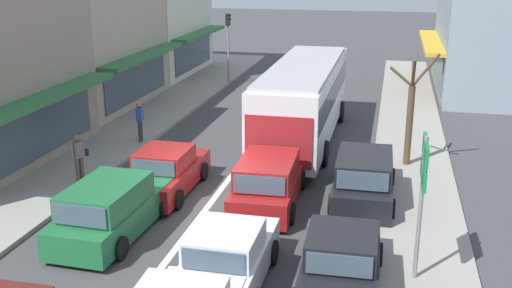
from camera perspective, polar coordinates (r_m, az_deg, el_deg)
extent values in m
plane|color=#3F3F42|center=(18.63, -4.57, -5.92)|extent=(140.00, 140.00, 0.00)
cube|color=silver|center=(22.21, -1.50, -1.92)|extent=(0.20, 28.00, 0.01)
cube|color=gray|center=(26.37, -14.86, 0.79)|extent=(5.20, 44.00, 0.14)
cube|color=gray|center=(23.47, 14.58, -1.27)|extent=(2.80, 44.00, 0.12)
cube|color=#2D703D|center=(22.01, -19.52, 4.19)|extent=(1.10, 8.53, 0.20)
cube|color=#425160|center=(22.55, -20.09, 1.01)|extent=(0.06, 7.42, 1.80)
cube|color=#B2A38E|center=(31.63, -16.68, 9.72)|extent=(6.12, 8.91, 7.00)
cube|color=#2D703D|center=(30.19, -10.66, 8.27)|extent=(1.10, 8.20, 0.20)
cube|color=#425160|center=(30.58, -11.25, 5.88)|extent=(0.06, 7.13, 1.80)
cube|color=silver|center=(39.57, -10.36, 12.56)|extent=(6.01, 8.48, 8.33)
cube|color=#2D703D|center=(38.50, -5.43, 10.44)|extent=(1.10, 7.80, 0.20)
cube|color=#425160|center=(38.81, -5.97, 8.54)|extent=(0.06, 6.78, 1.80)
cube|color=gold|center=(35.87, 16.40, 9.30)|extent=(1.10, 9.83, 0.20)
cube|color=#425160|center=(36.09, 16.89, 7.21)|extent=(0.06, 8.55, 1.80)
cube|color=silver|center=(24.69, 4.57, 4.27)|extent=(2.54, 10.81, 2.70)
cube|color=#425160|center=(24.60, 4.60, 5.19)|extent=(2.58, 10.38, 0.90)
cube|color=maroon|center=(19.58, 2.13, 0.16)|extent=(2.25, 0.07, 1.76)
cube|color=#A8A8AC|center=(24.41, 4.65, 7.49)|extent=(2.41, 9.95, 0.12)
cylinder|color=black|center=(28.40, 3.05, 3.40)|extent=(0.26, 0.96, 0.96)
cylinder|color=black|center=(28.09, 8.08, 3.09)|extent=(0.26, 0.96, 0.96)
cylinder|color=black|center=(22.45, 0.18, -0.42)|extent=(0.26, 0.96, 0.96)
cylinder|color=black|center=(22.05, 6.52, -0.88)|extent=(0.26, 0.96, 0.96)
cube|color=#1E6638|center=(17.14, -13.38, -6.64)|extent=(1.93, 4.56, 0.76)
cube|color=#1E6638|center=(16.58, -14.12, -4.83)|extent=(1.74, 2.66, 0.68)
cube|color=#425160|center=(17.66, -12.07, -3.29)|extent=(1.51, 0.12, 0.58)
cube|color=#425160|center=(15.54, -16.46, -6.58)|extent=(1.48, 0.12, 0.54)
cylinder|color=black|center=(18.70, -13.79, -5.28)|extent=(0.20, 0.63, 0.62)
cylinder|color=black|center=(17.96, -8.82, -5.94)|extent=(0.20, 0.63, 0.62)
cylinder|color=black|center=(16.62, -18.24, -8.67)|extent=(0.20, 0.63, 0.62)
cylinder|color=black|center=(15.77, -12.79, -9.64)|extent=(0.20, 0.63, 0.62)
cube|color=#425160|center=(12.04, -6.32, -13.34)|extent=(1.51, 0.11, 0.58)
cube|color=maroon|center=(18.62, 1.26, -4.16)|extent=(1.91, 4.56, 0.76)
cube|color=maroon|center=(18.04, 1.09, -2.43)|extent=(1.73, 2.65, 0.68)
cube|color=#425160|center=(19.27, 1.77, -1.12)|extent=(1.51, 0.11, 0.58)
cube|color=#425160|center=(16.83, 0.31, -3.94)|extent=(1.48, 0.11, 0.54)
cylinder|color=black|center=(20.08, -0.56, -3.14)|extent=(0.20, 0.63, 0.62)
cylinder|color=black|center=(19.83, 4.44, -3.47)|extent=(0.20, 0.63, 0.62)
cylinder|color=black|center=(17.64, -2.33, -6.17)|extent=(0.20, 0.63, 0.62)
cylinder|color=black|center=(17.35, 3.38, -6.61)|extent=(0.20, 0.63, 0.62)
cube|color=silver|center=(14.21, -2.84, -11.50)|extent=(1.73, 4.20, 0.72)
cube|color=silver|center=(13.81, -2.99, -9.30)|extent=(1.56, 1.80, 0.60)
cube|color=#425160|center=(14.61, -2.01, -7.72)|extent=(1.44, 0.06, 0.51)
cube|color=#425160|center=(13.03, -4.10, -11.07)|extent=(1.40, 0.06, 0.48)
cylinder|color=black|center=(15.59, -4.66, -9.58)|extent=(0.18, 0.62, 0.62)
cylinder|color=black|center=(15.20, 1.64, -10.26)|extent=(0.18, 0.62, 0.62)
cube|color=maroon|center=(19.74, -8.56, -3.10)|extent=(1.73, 4.20, 0.72)
cube|color=maroon|center=(19.43, -8.75, -1.38)|extent=(1.56, 1.80, 0.60)
cube|color=#425160|center=(20.25, -7.81, -0.56)|extent=(1.44, 0.06, 0.51)
cube|color=#425160|center=(18.63, -9.77, -2.27)|extent=(1.40, 0.06, 0.48)
cylinder|color=black|center=(21.21, -9.48, -2.24)|extent=(0.18, 0.62, 0.62)
cylinder|color=black|center=(20.64, -5.05, -2.62)|extent=(0.18, 0.62, 0.62)
cylinder|color=black|center=(19.07, -12.31, -4.72)|extent=(0.18, 0.62, 0.62)
cylinder|color=black|center=(18.43, -7.43, -5.24)|extent=(0.18, 0.62, 0.62)
cube|color=black|center=(14.18, 8.09, -11.73)|extent=(1.83, 4.25, 0.72)
cube|color=black|center=(13.78, 8.18, -9.53)|extent=(1.61, 1.84, 0.60)
cube|color=#425160|center=(14.61, 8.40, -7.91)|extent=(1.44, 0.10, 0.51)
cube|color=#425160|center=(12.97, 7.92, -11.36)|extent=(1.41, 0.10, 0.48)
cylinder|color=black|center=(15.43, 5.12, -9.88)|extent=(0.20, 0.62, 0.62)
cylinder|color=black|center=(15.38, 11.61, -10.30)|extent=(0.20, 0.62, 0.62)
cube|color=black|center=(19.21, 10.22, -3.74)|extent=(1.82, 4.52, 0.76)
cube|color=black|center=(18.64, 10.29, -2.06)|extent=(1.67, 2.62, 0.68)
cube|color=#425160|center=(19.89, 10.44, -0.81)|extent=(1.51, 0.08, 0.58)
cube|color=#425160|center=(17.40, 10.11, -3.49)|extent=(1.48, 0.08, 0.54)
cylinder|color=black|center=(20.59, 7.89, -2.79)|extent=(0.19, 0.62, 0.62)
cylinder|color=black|center=(20.55, 12.79, -3.10)|extent=(0.19, 0.62, 0.62)
cylinder|color=black|center=(18.08, 7.20, -5.70)|extent=(0.19, 0.62, 0.62)
cylinder|color=black|center=(18.04, 12.80, -6.06)|extent=(0.19, 0.62, 0.62)
cylinder|color=gray|center=(35.70, -2.66, 8.97)|extent=(0.12, 0.12, 4.20)
cube|color=black|center=(35.48, -2.70, 11.77)|extent=(0.24, 0.24, 0.68)
sphere|color=black|center=(35.42, -2.48, 12.13)|extent=(0.13, 0.13, 0.13)
sphere|color=black|center=(35.44, -2.48, 11.78)|extent=(0.13, 0.13, 0.13)
sphere|color=green|center=(35.46, -2.47, 11.42)|extent=(0.13, 0.13, 0.13)
cylinder|color=gray|center=(14.26, 15.36, -6.25)|extent=(0.10, 0.10, 3.60)
cube|color=#19753D|center=(13.72, 15.86, -0.53)|extent=(0.08, 1.40, 0.44)
cube|color=white|center=(13.72, 16.05, -0.55)|extent=(0.01, 1.10, 0.10)
cube|color=#19753D|center=(13.89, 15.67, -2.69)|extent=(0.08, 1.40, 0.44)
cube|color=white|center=(13.90, 15.86, -2.70)|extent=(0.01, 1.10, 0.10)
cylinder|color=brown|center=(22.15, 14.37, 1.54)|extent=(0.24, 0.24, 3.01)
cylinder|color=brown|center=(22.13, 14.72, 6.53)|extent=(0.10, 0.91, 0.83)
cylinder|color=brown|center=(21.71, 15.88, 6.77)|extent=(0.91, 0.10, 1.22)
cylinder|color=brown|center=(21.30, 14.80, 6.51)|extent=(0.10, 0.89, 1.11)
cylinder|color=brown|center=(21.72, 13.68, 6.25)|extent=(0.86, 0.10, 0.72)
cylinder|color=#4C4742|center=(20.83, -16.62, -2.40)|extent=(0.14, 0.14, 0.84)
cylinder|color=#4C4742|center=(20.94, -16.24, -2.26)|extent=(0.14, 0.14, 0.84)
cube|color=slate|center=(20.67, -16.60, -0.50)|extent=(0.33, 0.41, 0.56)
sphere|color=brown|center=(20.55, -16.69, 0.56)|extent=(0.22, 0.22, 0.22)
cylinder|color=slate|center=(20.52, -17.10, -0.68)|extent=(0.09, 0.09, 0.54)
cylinder|color=slate|center=(20.81, -16.10, -0.34)|extent=(0.09, 0.09, 0.54)
cube|color=black|center=(20.92, -15.95, -0.75)|extent=(0.26, 0.18, 0.22)
cylinder|color=#333338|center=(24.76, -11.00, 1.16)|extent=(0.14, 0.14, 0.84)
cylinder|color=#333338|center=(24.93, -10.91, 1.28)|extent=(0.14, 0.14, 0.84)
cube|color=#3351A8|center=(24.66, -11.05, 2.78)|extent=(0.29, 0.40, 0.56)
sphere|color=#9E7051|center=(24.56, -11.10, 3.68)|extent=(0.22, 0.22, 0.22)
cylinder|color=#3351A8|center=(24.43, -11.17, 2.64)|extent=(0.09, 0.09, 0.54)
cylinder|color=#3351A8|center=(24.88, -10.93, 2.92)|extent=(0.09, 0.09, 0.54)
cube|color=brown|center=(25.00, -10.92, 2.56)|extent=(0.25, 0.14, 0.22)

